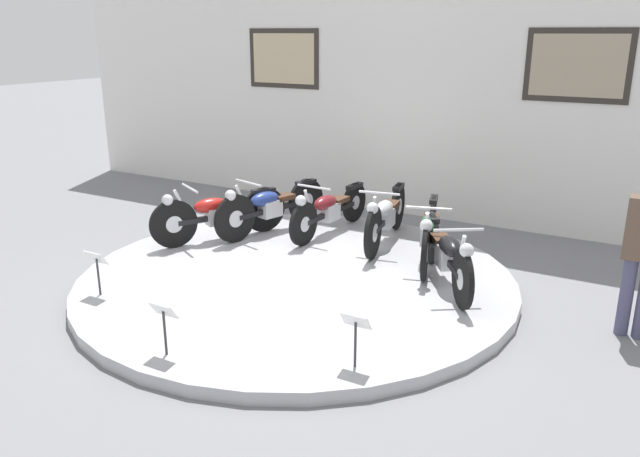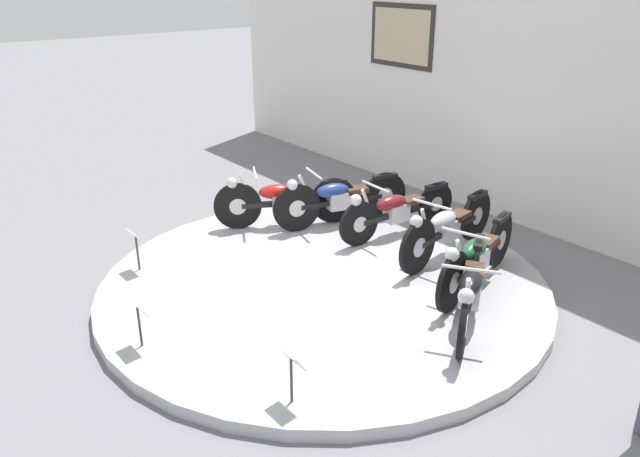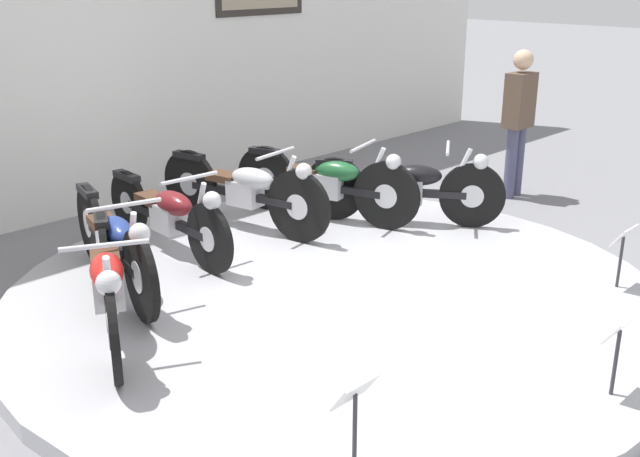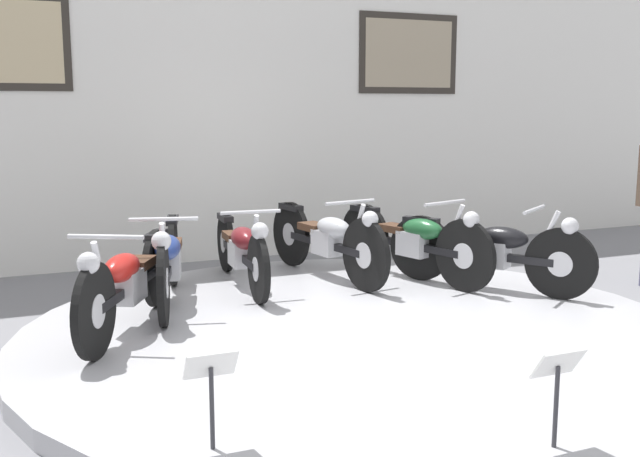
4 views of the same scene
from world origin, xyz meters
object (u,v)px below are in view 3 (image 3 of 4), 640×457
at_px(visitor_standing, 518,115).
at_px(info_placard_front_right, 623,243).
at_px(motorcycle_black, 407,186).
at_px(motorcycle_maroon, 169,213).
at_px(motorcycle_green, 328,181).
at_px(motorcycle_silver, 245,189).
at_px(info_placard_front_centre, 619,339).
at_px(motorcycle_red, 108,281).
at_px(motorcycle_blue, 114,241).
at_px(info_placard_front_left, 355,404).

bearing_deg(visitor_standing, info_placard_front_right, -133.68).
bearing_deg(motorcycle_black, motorcycle_maroon, 154.24).
relative_size(motorcycle_maroon, visitor_standing, 1.16).
bearing_deg(motorcycle_green, motorcycle_maroon, 167.42).
distance_m(motorcycle_silver, visitor_standing, 3.36).
distance_m(motorcycle_silver, info_placard_front_right, 3.38).
bearing_deg(info_placard_front_centre, motorcycle_maroon, 96.54).
xyz_separation_m(motorcycle_red, motorcycle_blue, (0.44, 0.64, 0.01)).
distance_m(motorcycle_blue, info_placard_front_left, 2.84).
xyz_separation_m(motorcycle_maroon, info_placard_front_right, (2.01, -3.18, -0.00)).
distance_m(motorcycle_green, visitor_standing, 2.53).
xyz_separation_m(motorcycle_maroon, motorcycle_silver, (0.88, 0.01, 0.03)).
relative_size(motorcycle_black, info_placard_front_right, 3.28).
bearing_deg(info_placard_front_right, motorcycle_green, 97.55).
bearing_deg(motorcycle_green, motorcycle_blue, -180.00).
bearing_deg(motorcycle_red, motorcycle_silver, 25.90).
relative_size(motorcycle_blue, motorcycle_silver, 0.98).
relative_size(motorcycle_blue, info_placard_front_centre, 3.84).
bearing_deg(info_placard_front_left, motorcycle_red, 91.79).
bearing_deg(visitor_standing, motorcycle_green, 163.74).
bearing_deg(info_placard_front_right, motorcycle_silver, 109.55).
distance_m(motorcycle_green, info_placard_front_centre, 3.67).
bearing_deg(motorcycle_black, info_placard_front_centre, -120.25).
distance_m(motorcycle_red, motorcycle_maroon, 1.57).
bearing_deg(motorcycle_maroon, visitor_standing, -14.78).
bearing_deg(motorcycle_maroon, motorcycle_blue, -154.33).
xyz_separation_m(motorcycle_blue, motorcycle_silver, (1.64, 0.37, 0.00)).
relative_size(info_placard_front_left, info_placard_front_right, 1.00).
xyz_separation_m(info_placard_front_centre, info_placard_front_right, (1.57, 0.65, 0.00)).
bearing_deg(info_placard_front_left, motorcycle_black, 34.04).
distance_m(motorcycle_blue, motorcycle_silver, 1.68).
distance_m(motorcycle_black, info_placard_front_centre, 3.27).
bearing_deg(motorcycle_black, motorcycle_blue, 167.33).
height_order(motorcycle_blue, motorcycle_silver, motorcycle_silver).
distance_m(motorcycle_silver, info_placard_front_left, 3.77).
height_order(motorcycle_red, motorcycle_blue, motorcycle_blue).
distance_m(motorcycle_red, visitor_standing, 5.26).
xyz_separation_m(motorcycle_black, visitor_standing, (1.95, -0.06, 0.44)).
distance_m(motorcycle_black, info_placard_front_right, 2.18).
height_order(motorcycle_red, info_placard_front_left, motorcycle_red).
distance_m(motorcycle_maroon, motorcycle_black, 2.32).
xyz_separation_m(motorcycle_maroon, visitor_standing, (4.04, -1.06, 0.45)).
bearing_deg(info_placard_front_centre, visitor_standing, 37.55).
height_order(motorcycle_maroon, motorcycle_silver, motorcycle_silver).
bearing_deg(motorcycle_maroon, motorcycle_green, -12.58).
distance_m(motorcycle_maroon, info_placard_front_centre, 3.86).
bearing_deg(motorcycle_black, motorcycle_silver, 139.96).
height_order(motorcycle_green, info_placard_front_left, motorcycle_green).
xyz_separation_m(motorcycle_blue, visitor_standing, (4.80, -0.70, 0.42)).
bearing_deg(info_placard_front_left, motorcycle_blue, 82.44).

